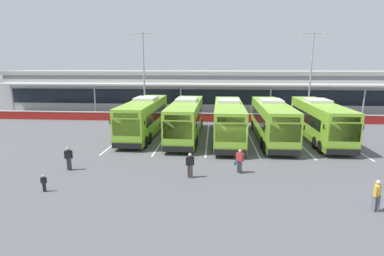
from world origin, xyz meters
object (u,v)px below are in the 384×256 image
coach_bus_leftmost (144,118)px  pedestrian_approaching_bus (190,164)px  coach_bus_rightmost (319,121)px  pedestrian_with_handbag (240,160)px  lamp_post_west (144,70)px  coach_bus_centre (228,121)px  pedestrian_child (44,183)px  lamp_post_centre (311,70)px  coach_bus_right_centre (272,121)px  coach_bus_left_centre (186,120)px  pedestrian_near_bin (377,195)px  pedestrian_in_dark_coat (69,158)px

coach_bus_leftmost → pedestrian_approaching_bus: bearing=-63.9°
coach_bus_rightmost → pedestrian_with_handbag: coach_bus_rightmost is taller
pedestrian_with_handbag → lamp_post_west: size_ratio=0.15×
coach_bus_centre → pedestrian_approaching_bus: size_ratio=7.52×
pedestrian_approaching_bus → pedestrian_child: bearing=-160.9°
coach_bus_rightmost → lamp_post_centre: bearing=78.5°
coach_bus_right_centre → coach_bus_rightmost: bearing=5.9°
pedestrian_with_handbag → lamp_post_west: lamp_post_west is taller
coach_bus_left_centre → lamp_post_west: size_ratio=1.11×
coach_bus_left_centre → coach_bus_leftmost: bearing=171.1°
coach_bus_right_centre → coach_bus_rightmost: 4.53m
coach_bus_right_centre → pedestrian_near_bin: (2.57, -14.15, -0.91)m
pedestrian_with_handbag → lamp_post_centre: (10.50, 20.97, 5.43)m
coach_bus_rightmost → lamp_post_west: bearing=151.9°
coach_bus_leftmost → lamp_post_west: (-2.15, 9.66, 4.50)m
coach_bus_rightmost → pedestrian_near_bin: 14.78m
pedestrian_child → pedestrian_near_bin: bearing=-3.4°
coach_bus_centre → lamp_post_centre: size_ratio=1.11×
pedestrian_in_dark_coat → lamp_post_west: size_ratio=0.15×
coach_bus_leftmost → pedestrian_child: (-2.54, -14.10, -1.24)m
coach_bus_rightmost → coach_bus_centre: bearing=-174.9°
coach_bus_left_centre → lamp_post_centre: lamp_post_centre is taller
coach_bus_right_centre → pedestrian_child: size_ratio=12.13×
coach_bus_centre → pedestrian_approaching_bus: (-2.82, -10.03, -0.91)m
pedestrian_in_dark_coat → lamp_post_west: bearing=88.1°
pedestrian_with_handbag → pedestrian_approaching_bus: (-3.20, -1.11, 0.02)m
pedestrian_with_handbag → lamp_post_centre: lamp_post_centre is taller
coach_bus_leftmost → pedestrian_near_bin: 21.33m
coach_bus_right_centre → pedestrian_near_bin: coach_bus_right_centre is taller
coach_bus_right_centre → pedestrian_in_dark_coat: coach_bus_right_centre is taller
coach_bus_centre → pedestrian_in_dark_coat: (-11.15, -9.26, -0.91)m
pedestrian_near_bin → coach_bus_leftmost: bearing=134.7°
pedestrian_near_bin → lamp_post_centre: 26.81m
coach_bus_right_centre → pedestrian_near_bin: size_ratio=7.52×
coach_bus_left_centre → coach_bus_rightmost: same height
coach_bus_right_centre → lamp_post_centre: bearing=59.9°
coach_bus_leftmost → coach_bus_left_centre: 4.33m
coach_bus_rightmost → pedestrian_approaching_bus: size_ratio=7.52×
coach_bus_rightmost → pedestrian_approaching_bus: bearing=-136.6°
coach_bus_leftmost → coach_bus_left_centre: bearing=-8.9°
coach_bus_leftmost → pedestrian_near_bin: bearing=-45.3°
pedestrian_with_handbag → pedestrian_near_bin: (6.26, -4.94, 0.02)m
coach_bus_left_centre → pedestrian_child: coach_bus_left_centre is taller
coach_bus_right_centre → pedestrian_in_dark_coat: (-15.23, -9.55, -0.91)m
coach_bus_left_centre → coach_bus_rightmost: size_ratio=1.00×
coach_bus_leftmost → pedestrian_with_handbag: coach_bus_leftmost is taller
coach_bus_rightmost → pedestrian_near_bin: size_ratio=7.52×
coach_bus_right_centre → coach_bus_centre: bearing=-175.9°
coach_bus_leftmost → coach_bus_rightmost: size_ratio=1.00×
pedestrian_near_bin → lamp_post_west: size_ratio=0.15×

